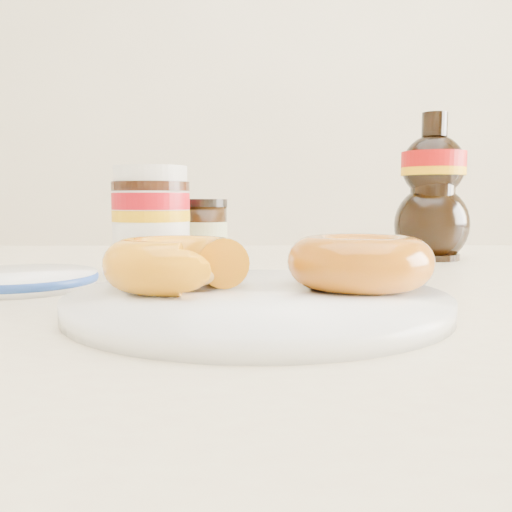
{
  "coord_description": "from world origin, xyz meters",
  "views": [
    {
      "loc": [
        -0.08,
        -0.44,
        0.83
      ],
      "look_at": [
        -0.07,
        0.01,
        0.79
      ],
      "focal_mm": 40.0,
      "sensor_mm": 36.0,
      "label": 1
    }
  ],
  "objects_px": {
    "donut_whole": "(360,262)",
    "nutella_jar": "(151,217)",
    "dining_table": "(325,367)",
    "donut_bitten": "(177,264)",
    "blue_rim_saucer": "(20,279)",
    "dark_jar": "(206,235)",
    "syrup_bottle": "(433,187)",
    "plate": "(257,301)"
  },
  "relations": [
    {
      "from": "donut_whole",
      "to": "nutella_jar",
      "type": "bearing_deg",
      "value": 137.06
    },
    {
      "from": "dining_table",
      "to": "donut_whole",
      "type": "bearing_deg",
      "value": -85.62
    },
    {
      "from": "dining_table",
      "to": "donut_bitten",
      "type": "distance_m",
      "value": 0.21
    },
    {
      "from": "blue_rim_saucer",
      "to": "dark_jar",
      "type": "bearing_deg",
      "value": 42.03
    },
    {
      "from": "dining_table",
      "to": "donut_whole",
      "type": "relative_size",
      "value": 12.72
    },
    {
      "from": "syrup_bottle",
      "to": "blue_rim_saucer",
      "type": "bearing_deg",
      "value": -152.38
    },
    {
      "from": "dining_table",
      "to": "blue_rim_saucer",
      "type": "xyz_separation_m",
      "value": [
        -0.28,
        -0.03,
        0.09
      ]
    },
    {
      "from": "dining_table",
      "to": "nutella_jar",
      "type": "relative_size",
      "value": 12.22
    },
    {
      "from": "plate",
      "to": "nutella_jar",
      "type": "xyz_separation_m",
      "value": [
        -0.11,
        0.2,
        0.05
      ]
    },
    {
      "from": "donut_whole",
      "to": "dark_jar",
      "type": "bearing_deg",
      "value": 119.47
    },
    {
      "from": "donut_bitten",
      "to": "donut_whole",
      "type": "bearing_deg",
      "value": 2.15
    },
    {
      "from": "plate",
      "to": "blue_rim_saucer",
      "type": "distance_m",
      "value": 0.24
    },
    {
      "from": "donut_whole",
      "to": "nutella_jar",
      "type": "relative_size",
      "value": 0.96
    },
    {
      "from": "dark_jar",
      "to": "blue_rim_saucer",
      "type": "relative_size",
      "value": 0.58
    },
    {
      "from": "donut_bitten",
      "to": "blue_rim_saucer",
      "type": "height_order",
      "value": "donut_bitten"
    },
    {
      "from": "blue_rim_saucer",
      "to": "nutella_jar",
      "type": "bearing_deg",
      "value": 37.44
    },
    {
      "from": "donut_bitten",
      "to": "nutella_jar",
      "type": "xyz_separation_m",
      "value": [
        -0.05,
        0.18,
        0.03
      ]
    },
    {
      "from": "donut_whole",
      "to": "dark_jar",
      "type": "height_order",
      "value": "dark_jar"
    },
    {
      "from": "nutella_jar",
      "to": "dark_jar",
      "type": "bearing_deg",
      "value": 49.62
    },
    {
      "from": "donut_bitten",
      "to": "donut_whole",
      "type": "height_order",
      "value": "donut_whole"
    },
    {
      "from": "donut_bitten",
      "to": "nutella_jar",
      "type": "height_order",
      "value": "nutella_jar"
    },
    {
      "from": "syrup_bottle",
      "to": "nutella_jar",
      "type": "bearing_deg",
      "value": -155.84
    },
    {
      "from": "plate",
      "to": "nutella_jar",
      "type": "height_order",
      "value": "nutella_jar"
    },
    {
      "from": "blue_rim_saucer",
      "to": "dining_table",
      "type": "bearing_deg",
      "value": 5.19
    },
    {
      "from": "plate",
      "to": "donut_bitten",
      "type": "distance_m",
      "value": 0.07
    },
    {
      "from": "syrup_bottle",
      "to": "donut_whole",
      "type": "bearing_deg",
      "value": -116.26
    },
    {
      "from": "donut_bitten",
      "to": "dining_table",
      "type": "bearing_deg",
      "value": 43.42
    },
    {
      "from": "dark_jar",
      "to": "blue_rim_saucer",
      "type": "xyz_separation_m",
      "value": [
        -0.16,
        -0.14,
        -0.03
      ]
    },
    {
      "from": "plate",
      "to": "dark_jar",
      "type": "xyz_separation_m",
      "value": [
        -0.05,
        0.26,
        0.03
      ]
    },
    {
      "from": "dining_table",
      "to": "donut_bitten",
      "type": "xyz_separation_m",
      "value": [
        -0.13,
        -0.12,
        0.12
      ]
    },
    {
      "from": "donut_bitten",
      "to": "dark_jar",
      "type": "height_order",
      "value": "dark_jar"
    },
    {
      "from": "donut_whole",
      "to": "blue_rim_saucer",
      "type": "xyz_separation_m",
      "value": [
        -0.29,
        0.09,
        -0.03
      ]
    },
    {
      "from": "dining_table",
      "to": "nutella_jar",
      "type": "xyz_separation_m",
      "value": [
        -0.18,
        0.06,
        0.15
      ]
    },
    {
      "from": "donut_bitten",
      "to": "syrup_bottle",
      "type": "bearing_deg",
      "value": 48.2
    },
    {
      "from": "nutella_jar",
      "to": "syrup_bottle",
      "type": "distance_m",
      "value": 0.38
    },
    {
      "from": "dining_table",
      "to": "blue_rim_saucer",
      "type": "bearing_deg",
      "value": -174.81
    },
    {
      "from": "plate",
      "to": "donut_bitten",
      "type": "relative_size",
      "value": 2.49
    },
    {
      "from": "dining_table",
      "to": "plate",
      "type": "bearing_deg",
      "value": -116.09
    },
    {
      "from": "plate",
      "to": "blue_rim_saucer",
      "type": "relative_size",
      "value": 1.93
    },
    {
      "from": "plate",
      "to": "dark_jar",
      "type": "bearing_deg",
      "value": 101.82
    },
    {
      "from": "dining_table",
      "to": "donut_bitten",
      "type": "bearing_deg",
      "value": -136.75
    },
    {
      "from": "donut_whole",
      "to": "nutella_jar",
      "type": "xyz_separation_m",
      "value": [
        -0.19,
        0.17,
        0.03
      ]
    }
  ]
}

